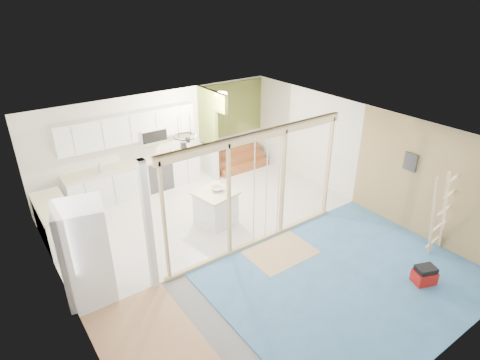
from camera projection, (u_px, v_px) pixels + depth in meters
room at (245, 195)px, 8.10m from camera, size 7.01×8.01×2.61m
floor_overlays at (246, 245)px, 8.75m from camera, size 7.00×8.00×0.03m
stud_frame at (234, 185)px, 7.82m from camera, size 4.66×0.14×2.60m
base_cabinets at (115, 190)px, 10.08m from camera, size 4.45×2.24×0.93m
upper_cabinets at (131, 128)px, 10.22m from camera, size 3.60×0.41×0.85m
green_partition at (228, 139)px, 11.99m from camera, size 2.25×1.51×2.60m
pot_rack at (185, 139)px, 9.01m from camera, size 0.52×0.52×0.72m
sheathing_panel at (434, 186)px, 8.46m from camera, size 0.02×4.00×2.60m
electrical_panel at (410, 162)px, 8.72m from camera, size 0.04×0.30×0.40m
ceiling_light at (221, 94)px, 10.47m from camera, size 0.32×0.32×0.08m
fridge at (86, 252)px, 6.96m from camera, size 0.97×0.94×1.88m
island at (216, 208)px, 9.38m from camera, size 0.99×0.99×0.83m
bowl at (218, 189)px, 9.28m from camera, size 0.38×0.38×0.07m
soap_bottle_a at (100, 167)px, 9.88m from camera, size 0.12×0.12×0.28m
soap_bottle_b at (172, 150)px, 11.00m from camera, size 0.09×0.09×0.20m
toolbox at (424, 275)px, 7.57m from camera, size 0.48×0.42×0.38m
ladder at (440, 213)px, 8.10m from camera, size 1.02×0.05×1.89m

